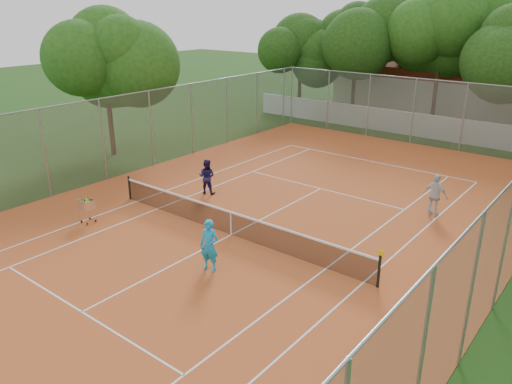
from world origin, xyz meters
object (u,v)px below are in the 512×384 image
Objects in this scene: player_near at (209,246)px; player_far_right at (435,195)px; clubhouse at (447,83)px; player_far_left at (207,177)px; tennis_net at (231,223)px; ball_hopper at (87,210)px.

player_far_right is at bearing 50.62° from player_near.
clubhouse is 10.21× the size of player_far_left.
clubhouse reaches higher than player_far_left.
player_near is (1.19, -2.41, 0.39)m from tennis_net.
player_far_left is at bearing 28.51° from player_far_right.
tennis_net is at bearing -86.05° from clubhouse.
player_near is at bearing 15.42° from ball_hopper.
tennis_net is 6.84× the size of player_far_right.
clubhouse is (-2.00, 29.00, 1.69)m from tennis_net.
clubhouse reaches higher than tennis_net.
player_near reaches higher than ball_hopper.
player_far_right is 1.66× the size of ball_hopper.
ball_hopper is (-6.38, -0.24, -0.36)m from player_near.
clubhouse reaches higher than player_far_right.
player_near is 9.86m from player_far_right.
player_far_left is 9.83m from player_far_right.
player_far_right reaches higher than tennis_net.
tennis_net is 11.39× the size of ball_hopper.
player_far_left is at bearing 119.26° from player_near.
clubhouse is 31.85m from ball_hopper.
ball_hopper is at bearing -152.95° from tennis_net.
tennis_net is at bearing 56.48° from player_far_right.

